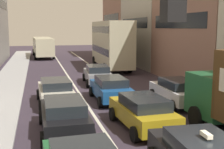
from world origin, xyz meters
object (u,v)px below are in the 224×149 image
at_px(traffic_light_pole, 35,78).
at_px(sedan_centre_lane_second, 143,111).
at_px(sedan_right_lane_behind_truck, 177,91).
at_px(bus_far_queue_secondary, 43,45).
at_px(wagon_left_lane_second, 64,115).
at_px(coupe_centre_lane_fourth, 97,74).
at_px(hatchback_centre_lane_third, 110,88).
at_px(sedan_left_lane_third, 56,91).
at_px(bus_mid_queue_primary, 111,42).

distance_m(traffic_light_pole, sedan_centre_lane_second, 9.86).
bearing_deg(traffic_light_pole, sedan_right_lane_behind_truck, 56.33).
bearing_deg(bus_far_queue_secondary, wagon_left_lane_second, 177.73).
xyz_separation_m(wagon_left_lane_second, bus_far_queue_secondary, (-0.10, 33.80, 0.96)).
height_order(traffic_light_pole, sedan_right_lane_behind_truck, traffic_light_pole).
height_order(traffic_light_pole, coupe_centre_lane_fourth, traffic_light_pole).
bearing_deg(hatchback_centre_lane_third, wagon_left_lane_second, 147.69).
relative_size(wagon_left_lane_second, sedan_left_lane_third, 0.99).
xyz_separation_m(traffic_light_pole, coupe_centre_lane_fourth, (4.63, 19.26, -3.02)).
bearing_deg(bus_mid_queue_primary, bus_far_queue_secondary, 26.83).
xyz_separation_m(sedan_centre_lane_second, hatchback_centre_lane_third, (-0.18, 5.30, 0.00)).
bearing_deg(sedan_right_lane_behind_truck, bus_mid_queue_primary, 0.68).
distance_m(sedan_right_lane_behind_truck, bus_mid_queue_primary, 15.97).
bearing_deg(bus_far_queue_secondary, traffic_light_pole, 176.26).
height_order(traffic_light_pole, bus_far_queue_secondary, traffic_light_pole).
distance_m(sedan_left_lane_third, sedan_right_lane_behind_truck, 7.07).
distance_m(sedan_centre_lane_second, bus_mid_queue_primary, 19.82).
height_order(sedan_centre_lane_second, hatchback_centre_lane_third, same).
bearing_deg(sedan_right_lane_behind_truck, sedan_left_lane_third, 76.82).
xyz_separation_m(wagon_left_lane_second, sedan_left_lane_third, (-0.05, 5.02, 0.00)).
relative_size(coupe_centre_lane_fourth, bus_mid_queue_primary, 0.42).
bearing_deg(wagon_left_lane_second, traffic_light_pole, 172.54).
xyz_separation_m(sedan_centre_lane_second, sedan_left_lane_third, (-3.47, 5.25, 0.00)).
xyz_separation_m(hatchback_centre_lane_third, coupe_centre_lane_fourth, (0.33, 5.71, 0.00)).
xyz_separation_m(sedan_left_lane_third, bus_mid_queue_primary, (6.79, 14.18, 2.03)).
xyz_separation_m(sedan_centre_lane_second, bus_mid_queue_primary, (3.32, 19.43, 2.03)).
distance_m(wagon_left_lane_second, coupe_centre_lane_fourth, 11.36).
distance_m(hatchback_centre_lane_third, bus_mid_queue_primary, 14.70).
xyz_separation_m(traffic_light_pole, bus_far_queue_secondary, (0.96, 42.28, -2.06)).
height_order(sedan_right_lane_behind_truck, bus_far_queue_secondary, bus_far_queue_secondary).
bearing_deg(bus_far_queue_secondary, sedan_centre_lane_second, -176.53).
relative_size(wagon_left_lane_second, bus_mid_queue_primary, 0.41).
relative_size(sedan_left_lane_third, sedan_right_lane_behind_truck, 1.01).
height_order(sedan_centre_lane_second, bus_mid_queue_primary, bus_mid_queue_primary).
xyz_separation_m(sedan_centre_lane_second, coupe_centre_lane_fourth, (0.15, 11.01, 0.00)).
relative_size(sedan_centre_lane_second, hatchback_centre_lane_third, 1.02).
bearing_deg(bus_mid_queue_primary, sedan_centre_lane_second, 172.01).
bearing_deg(wagon_left_lane_second, sedan_right_lane_behind_truck, -64.09).
bearing_deg(traffic_light_pole, hatchback_centre_lane_third, 72.38).
bearing_deg(bus_mid_queue_primary, sedan_right_lane_behind_truck, -177.98).
relative_size(sedan_centre_lane_second, wagon_left_lane_second, 1.02).
bearing_deg(coupe_centre_lane_fourth, wagon_left_lane_second, 165.25).
distance_m(traffic_light_pole, sedan_left_lane_third, 13.87).
bearing_deg(wagon_left_lane_second, bus_far_queue_secondary, -0.16).
distance_m(sedan_left_lane_third, coupe_centre_lane_fourth, 6.80).
xyz_separation_m(traffic_light_pole, sedan_centre_lane_second, (4.48, 8.25, -3.02)).
distance_m(traffic_light_pole, hatchback_centre_lane_third, 14.53).
distance_m(bus_mid_queue_primary, bus_far_queue_secondary, 16.16).
xyz_separation_m(sedan_centre_lane_second, sedan_right_lane_behind_truck, (3.41, 3.60, 0.00)).
xyz_separation_m(traffic_light_pole, bus_mid_queue_primary, (7.80, 27.68, -0.99)).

